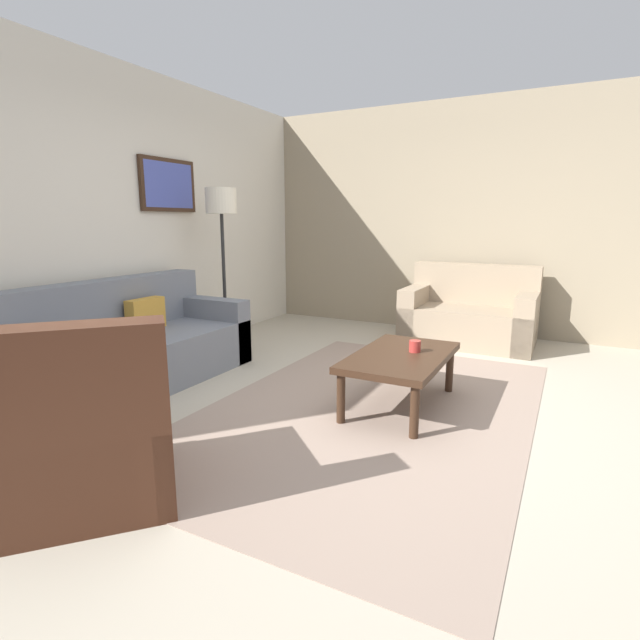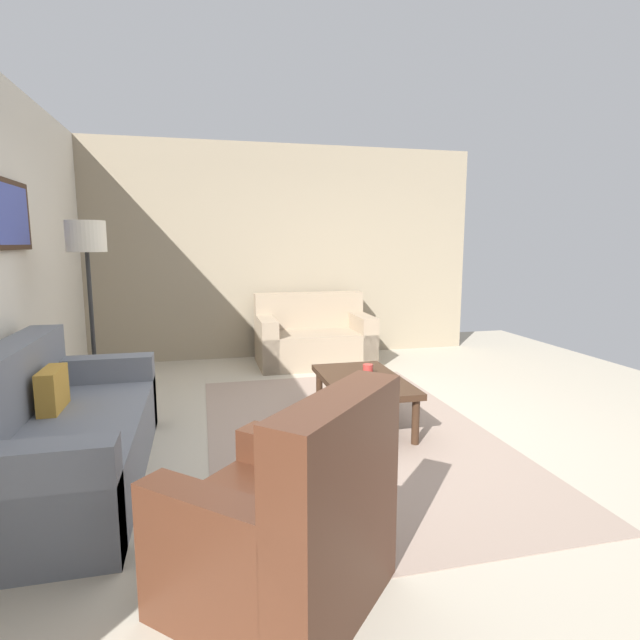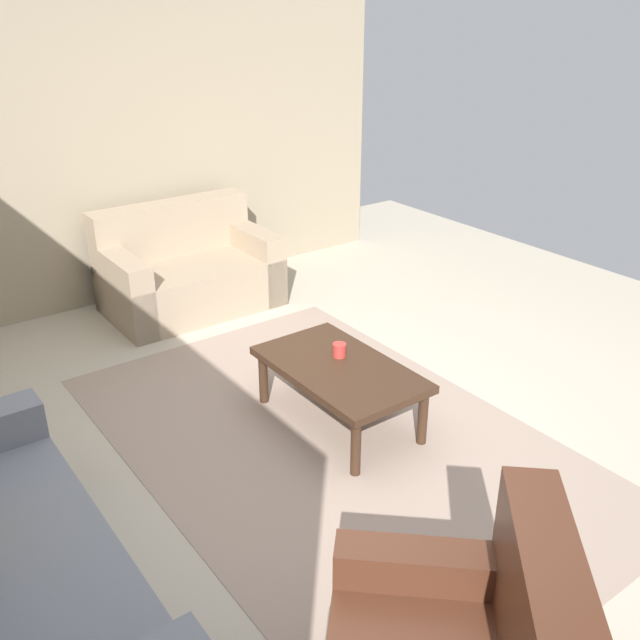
% 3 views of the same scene
% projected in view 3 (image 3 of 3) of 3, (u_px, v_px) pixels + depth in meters
% --- Properties ---
extents(ground_plane, '(8.00, 8.00, 0.00)m').
position_uv_depth(ground_plane, '(334.00, 442.00, 4.32)').
color(ground_plane, '#B2A893').
extents(stone_feature_panel, '(0.12, 5.20, 2.80)m').
position_uv_depth(stone_feature_panel, '(120.00, 138.00, 5.92)').
color(stone_feature_panel, gray).
rests_on(stone_feature_panel, ground_plane).
extents(area_rug, '(3.47, 2.23, 0.01)m').
position_uv_depth(area_rug, '(334.00, 441.00, 4.32)').
color(area_rug, gray).
rests_on(area_rug, ground_plane).
extents(couch_loveseat, '(0.88, 1.42, 0.88)m').
position_uv_depth(couch_loveseat, '(186.00, 273.00, 6.12)').
color(couch_loveseat, gray).
rests_on(couch_loveseat, ground_plane).
extents(coffee_table, '(1.10, 0.64, 0.41)m').
position_uv_depth(coffee_table, '(339.00, 373.00, 4.38)').
color(coffee_table, '#382316').
rests_on(coffee_table, ground_plane).
extents(cup, '(0.09, 0.09, 0.09)m').
position_uv_depth(cup, '(339.00, 350.00, 4.45)').
color(cup, '#B2332D').
rests_on(cup, coffee_table).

